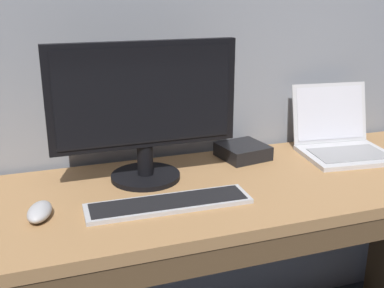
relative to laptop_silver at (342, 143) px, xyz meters
name	(u,v)px	position (x,y,z in m)	size (l,w,h in m)	color
desk	(216,241)	(-0.54, -0.13, -0.23)	(1.80, 0.59, 0.75)	#A87A4C
laptop_silver	(342,143)	(0.00, 0.00, 0.00)	(0.33, 0.33, 0.23)	silver
external_monitor	(144,108)	(-0.73, -0.01, 0.19)	(0.57, 0.22, 0.43)	black
wired_keyboard	(169,203)	(-0.71, -0.21, -0.03)	(0.46, 0.13, 0.01)	#BCBCC1
computer_mouse	(40,212)	(-1.05, -0.17, -0.02)	(0.06, 0.11, 0.04)	#B7B7BC
external_drive_box	(243,151)	(-0.36, 0.08, -0.02)	(0.15, 0.15, 0.05)	black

